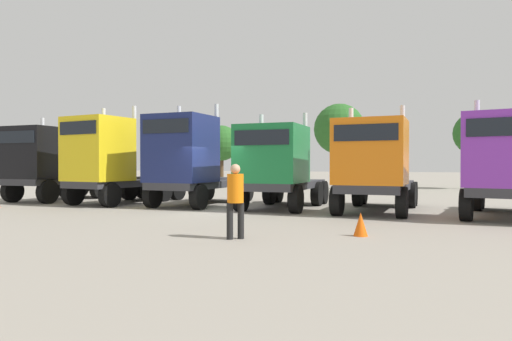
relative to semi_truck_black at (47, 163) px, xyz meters
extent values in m
plane|color=gray|center=(9.94, -1.81, -1.87)|extent=(200.00, 200.00, 0.00)
cube|color=#333338|center=(-0.01, 1.11, -0.88)|extent=(2.26, 5.78, 0.30)
cube|color=black|center=(0.01, -0.65, 0.49)|extent=(2.42, 2.28, 2.45)
cube|color=black|center=(0.02, -1.79, 1.19)|extent=(2.10, 0.06, 0.55)
cylinder|color=silver|center=(0.94, 0.64, 0.79)|extent=(0.18, 0.18, 3.05)
cylinder|color=silver|center=(-0.96, 0.62, 0.79)|extent=(0.18, 0.18, 3.05)
cylinder|color=#333338|center=(-0.03, 2.37, -0.67)|extent=(1.11, 1.11, 0.12)
cylinder|color=black|center=(1.11, -1.06, -1.32)|extent=(0.36, 1.09, 1.09)
cylinder|color=black|center=(-1.09, -1.08, -1.32)|extent=(0.36, 1.09, 1.09)
cylinder|color=black|center=(1.07, 2.40, -1.32)|extent=(0.36, 1.09, 1.09)
cylinder|color=black|center=(-1.13, 2.37, -1.32)|extent=(0.36, 1.09, 1.09)
cylinder|color=black|center=(1.06, 3.50, -1.32)|extent=(0.36, 1.09, 1.09)
cylinder|color=black|center=(-1.14, 3.47, -1.32)|extent=(0.36, 1.09, 1.09)
cube|color=#333338|center=(4.14, 0.81, -0.93)|extent=(2.77, 6.00, 0.30)
cube|color=yellow|center=(3.96, -0.98, 0.61)|extent=(2.61, 2.43, 2.78)
cube|color=black|center=(3.84, -2.10, 1.47)|extent=(2.09, 0.25, 0.55)
cylinder|color=silver|center=(5.03, 0.17, 0.91)|extent=(0.20, 0.20, 3.38)
cylinder|color=silver|center=(3.14, 0.36, 0.91)|extent=(0.20, 0.20, 3.38)
cylinder|color=#333338|center=(4.26, 2.08, -0.72)|extent=(1.20, 1.20, 0.12)
cylinder|color=black|center=(5.01, -1.49, -1.35)|extent=(0.45, 1.06, 1.03)
cylinder|color=black|center=(2.82, -1.27, -1.35)|extent=(0.45, 1.06, 1.03)
cylinder|color=black|center=(5.36, 2.00, -1.35)|extent=(0.45, 1.06, 1.03)
cylinder|color=black|center=(3.17, 2.22, -1.35)|extent=(0.45, 1.06, 1.03)
cylinder|color=black|center=(5.47, 3.09, -1.35)|extent=(0.45, 1.06, 1.03)
cylinder|color=black|center=(3.28, 3.31, -1.35)|extent=(0.45, 1.06, 1.03)
cube|color=#333338|center=(7.91, 1.29, -0.94)|extent=(2.25, 6.01, 0.30)
cube|color=navy|center=(7.90, -0.51, 0.59)|extent=(2.42, 2.40, 2.77)
cube|color=black|center=(7.89, -1.72, 1.45)|extent=(2.10, 0.06, 0.55)
cylinder|color=silver|center=(8.86, 0.82, 0.89)|extent=(0.18, 0.18, 3.37)
cylinder|color=silver|center=(6.96, 0.83, 0.89)|extent=(0.18, 0.18, 3.37)
cylinder|color=#333338|center=(7.92, 2.61, -0.73)|extent=(1.11, 1.11, 0.12)
cylinder|color=black|center=(8.99, -1.01, -1.36)|extent=(0.36, 1.03, 1.02)
cylinder|color=black|center=(6.79, -1.00, -1.36)|extent=(0.36, 1.03, 1.02)
cylinder|color=black|center=(9.02, 2.68, -1.36)|extent=(0.36, 1.03, 1.02)
cylinder|color=black|center=(6.82, 2.69, -1.36)|extent=(0.36, 1.03, 1.02)
cylinder|color=black|center=(9.03, 3.78, -1.36)|extent=(0.36, 1.03, 1.02)
cylinder|color=black|center=(6.83, 3.79, -1.36)|extent=(0.36, 1.03, 1.02)
cube|color=#333338|center=(11.84, 1.23, -0.91)|extent=(2.30, 5.72, 0.30)
cube|color=#197238|center=(11.87, -0.39, 0.34)|extent=(2.44, 2.49, 2.21)
cube|color=black|center=(11.89, -1.63, 0.92)|extent=(2.10, 0.08, 0.55)
cylinder|color=silver|center=(12.80, 1.00, 0.64)|extent=(0.18, 0.18, 2.81)
cylinder|color=silver|center=(10.90, 0.97, 0.64)|extent=(0.18, 0.18, 2.81)
cylinder|color=#333338|center=(11.82, 2.48, -0.70)|extent=(1.12, 1.12, 0.12)
cylinder|color=black|center=(12.98, -0.89, -1.34)|extent=(0.37, 1.06, 1.06)
cylinder|color=black|center=(10.78, -0.93, -1.34)|extent=(0.37, 1.06, 1.06)
cylinder|color=black|center=(12.92, 2.49, -1.34)|extent=(0.37, 1.06, 1.06)
cylinder|color=black|center=(10.72, 2.45, -1.34)|extent=(0.37, 1.06, 1.06)
cylinder|color=black|center=(12.90, 3.59, -1.34)|extent=(0.37, 1.06, 1.06)
cylinder|color=black|center=(10.70, 3.55, -1.34)|extent=(0.37, 1.06, 1.06)
cube|color=#333338|center=(15.68, 1.44, -0.91)|extent=(2.29, 6.38, 0.30)
cube|color=orange|center=(15.65, -0.60, 0.38)|extent=(2.43, 2.31, 2.29)
cube|color=black|center=(15.63, -1.76, 1.00)|extent=(2.10, 0.07, 0.55)
cylinder|color=silver|center=(16.61, 0.68, 0.68)|extent=(0.18, 0.18, 2.89)
cylinder|color=silver|center=(14.71, 0.70, 0.68)|extent=(0.18, 0.18, 2.89)
cylinder|color=#333338|center=(15.69, 2.83, -0.70)|extent=(1.12, 1.12, 0.12)
cylinder|color=black|center=(16.74, -1.05, -1.34)|extent=(0.36, 1.06, 1.06)
cylinder|color=black|center=(14.54, -1.02, -1.34)|extent=(0.36, 1.06, 1.06)
cylinder|color=black|center=(16.80, 3.00, -1.34)|extent=(0.36, 1.06, 1.06)
cylinder|color=black|center=(14.60, 3.03, -1.34)|extent=(0.36, 1.06, 1.06)
cylinder|color=black|center=(16.81, 4.10, -1.34)|extent=(0.36, 1.06, 1.06)
cylinder|color=black|center=(14.61, 4.13, -1.34)|extent=(0.36, 1.06, 1.06)
cube|color=#333338|center=(20.14, 1.11, -0.93)|extent=(3.07, 6.37, 0.30)
cube|color=purple|center=(19.86, -0.81, 0.40)|extent=(2.70, 2.56, 2.35)
cube|color=black|center=(19.69, -1.94, 1.05)|extent=(2.08, 0.35, 0.55)
cylinder|color=silver|center=(19.10, 0.58, 0.70)|extent=(0.20, 0.20, 2.95)
cylinder|color=#333338|center=(20.34, 2.44, -0.72)|extent=(1.25, 1.25, 0.12)
cylinder|color=black|center=(18.71, -1.07, -1.35)|extent=(0.50, 1.08, 1.04)
cylinder|color=black|center=(19.26, 2.71, -1.35)|extent=(0.50, 1.08, 1.04)
cylinder|color=black|center=(19.42, 3.80, -1.35)|extent=(0.50, 1.08, 1.04)
cylinder|color=black|center=(13.43, -6.97, -1.43)|extent=(0.23, 0.23, 0.88)
cylinder|color=black|center=(13.23, -7.16, -1.43)|extent=(0.23, 0.23, 0.88)
cylinder|color=orange|center=(13.33, -7.06, -0.64)|extent=(0.57, 0.57, 0.70)
sphere|color=tan|center=(13.33, -7.06, -0.17)|extent=(0.24, 0.24, 0.24)
cone|color=#F2590C|center=(16.08, -5.47, -1.57)|extent=(0.36, 0.36, 0.60)
cylinder|color=#4C3823|center=(1.40, 16.48, -0.67)|extent=(0.36, 0.36, 2.39)
sphere|color=#286023|center=(1.40, 16.48, 1.67)|extent=(2.87, 2.87, 2.87)
cylinder|color=#4C3823|center=(10.86, 17.15, -0.39)|extent=(0.36, 0.36, 2.95)
sphere|color=#286023|center=(10.86, 17.15, 2.59)|extent=(3.78, 3.78, 3.78)
cylinder|color=#4C3823|center=(20.28, 20.48, -0.44)|extent=(0.36, 0.36, 2.85)
sphere|color=#286023|center=(20.28, 20.48, 2.24)|extent=(3.15, 3.15, 3.15)
camera|label=1|loc=(17.97, -17.27, -0.06)|focal=32.51mm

